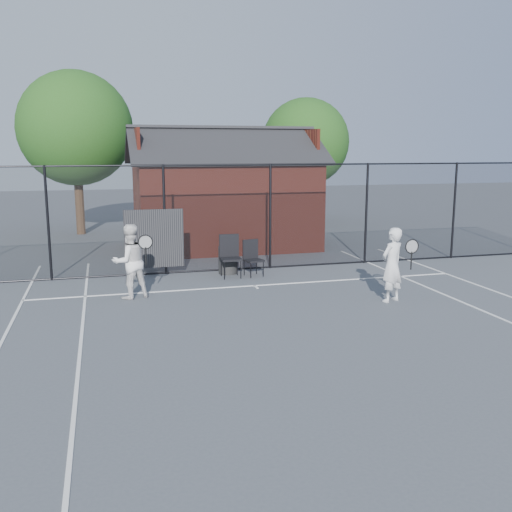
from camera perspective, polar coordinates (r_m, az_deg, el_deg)
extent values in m
plane|color=#464A50|center=(11.65, 3.70, -6.35)|extent=(80.00, 80.00, 0.00)
cube|color=silver|center=(14.42, -0.14, -2.97)|extent=(11.00, 0.06, 0.01)
cube|color=silver|center=(9.20, -17.42, -11.52)|extent=(0.06, 18.00, 0.01)
cube|color=silver|center=(14.27, 0.01, -3.11)|extent=(0.06, 0.30, 0.01)
cylinder|color=black|center=(15.71, -20.08, 3.05)|extent=(0.07, 0.07, 3.00)
cylinder|color=black|center=(15.73, -9.12, 3.58)|extent=(0.07, 0.07, 3.00)
cylinder|color=black|center=(16.32, 1.43, 3.96)|extent=(0.07, 0.07, 3.00)
cylinder|color=black|center=(17.41, 10.97, 4.19)|extent=(0.07, 0.07, 3.00)
cylinder|color=black|center=(18.91, 19.19, 4.29)|extent=(0.07, 0.07, 3.00)
cylinder|color=black|center=(15.96, -2.03, 9.10)|extent=(22.00, 0.04, 0.04)
cylinder|color=black|center=(16.30, -1.96, -1.29)|extent=(22.00, 0.04, 0.04)
cube|color=black|center=(16.06, -2.00, 3.85)|extent=(22.00, 3.00, 0.01)
cube|color=black|center=(15.75, -10.14, 1.72)|extent=(1.60, 0.04, 1.60)
cube|color=maroon|center=(20.05, -3.22, 5.19)|extent=(6.00, 4.00, 3.00)
cube|color=black|center=(18.99, -2.64, 11.03)|extent=(6.50, 2.36, 1.32)
cube|color=black|center=(20.94, -3.85, 10.98)|extent=(6.50, 2.36, 1.32)
cube|color=maroon|center=(19.57, -11.91, 10.81)|extent=(0.10, 2.80, 1.06)
cube|color=maroon|center=(20.78, 4.86, 10.97)|extent=(0.10, 2.80, 1.06)
cylinder|color=black|center=(24.14, -17.23, 5.09)|extent=(0.36, 0.36, 2.52)
sphere|color=#214A15|center=(24.06, -17.62, 12.06)|extent=(4.48, 4.48, 4.48)
cylinder|color=black|center=(26.74, 4.89, 5.71)|extent=(0.36, 0.36, 2.23)
sphere|color=#214A15|center=(26.65, 4.98, 11.29)|extent=(3.97, 3.97, 3.97)
imported|color=silver|center=(13.14, 13.43, -0.86)|extent=(0.73, 0.62, 1.69)
torus|color=black|center=(12.91, 15.33, 0.93)|extent=(0.33, 0.03, 0.33)
cylinder|color=black|center=(12.96, 15.26, -0.45)|extent=(0.03, 0.03, 0.41)
imported|color=white|center=(13.39, -12.51, -0.54)|extent=(1.00, 0.89, 1.72)
torus|color=black|center=(12.99, -11.00, 1.39)|extent=(0.34, 0.03, 0.34)
cylinder|color=black|center=(13.04, -10.95, -0.01)|extent=(0.03, 0.03, 0.41)
cube|color=black|center=(15.26, -2.54, -0.10)|extent=(0.54, 0.57, 1.12)
cube|color=black|center=(15.42, -0.23, -0.27)|extent=(0.56, 0.57, 0.96)
cylinder|color=black|center=(15.78, -2.83, -0.40)|extent=(0.57, 0.57, 0.76)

